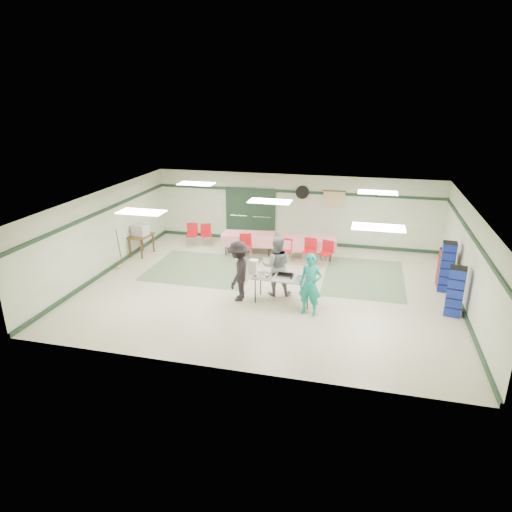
% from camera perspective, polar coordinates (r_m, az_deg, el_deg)
% --- Properties ---
extents(floor, '(11.00, 11.00, 0.00)m').
position_cam_1_polar(floor, '(13.98, 1.64, -3.92)').
color(floor, beige).
rests_on(floor, ground).
extents(ceiling, '(11.00, 11.00, 0.00)m').
position_cam_1_polar(ceiling, '(13.12, 1.75, 6.93)').
color(ceiling, white).
rests_on(ceiling, wall_back).
extents(wall_back, '(11.00, 0.00, 11.00)m').
position_cam_1_polar(wall_back, '(17.74, 4.80, 5.82)').
color(wall_back, beige).
rests_on(wall_back, floor).
extents(wall_front, '(11.00, 0.00, 11.00)m').
position_cam_1_polar(wall_front, '(9.47, -4.15, -7.10)').
color(wall_front, beige).
rests_on(wall_front, floor).
extents(wall_left, '(0.00, 9.00, 9.00)m').
position_cam_1_polar(wall_left, '(15.55, -18.56, 2.81)').
color(wall_left, beige).
rests_on(wall_left, floor).
extents(wall_right, '(0.00, 9.00, 9.00)m').
position_cam_1_polar(wall_right, '(13.52, 25.11, -0.56)').
color(wall_right, beige).
rests_on(wall_right, floor).
extents(trim_back, '(11.00, 0.06, 0.10)m').
position_cam_1_polar(trim_back, '(17.56, 4.85, 8.01)').
color(trim_back, '#1C3322').
rests_on(trim_back, wall_back).
extents(baseboard_back, '(11.00, 0.06, 0.12)m').
position_cam_1_polar(baseboard_back, '(18.07, 4.67, 1.83)').
color(baseboard_back, '#1C3322').
rests_on(baseboard_back, floor).
extents(trim_left, '(0.06, 9.00, 0.10)m').
position_cam_1_polar(trim_left, '(15.35, -18.74, 5.30)').
color(trim_left, '#1C3322').
rests_on(trim_left, wall_back).
extents(baseboard_left, '(0.06, 9.00, 0.12)m').
position_cam_1_polar(baseboard_left, '(15.93, -17.96, -1.63)').
color(baseboard_left, '#1C3322').
rests_on(baseboard_left, floor).
extents(trim_right, '(0.06, 9.00, 0.10)m').
position_cam_1_polar(trim_right, '(13.31, 25.42, 2.27)').
color(trim_right, '#1C3322').
rests_on(trim_right, wall_back).
extents(baseboard_right, '(0.06, 9.00, 0.12)m').
position_cam_1_polar(baseboard_right, '(13.98, 24.23, -5.52)').
color(baseboard_right, '#1C3322').
rests_on(baseboard_right, floor).
extents(green_patch_a, '(3.50, 3.00, 0.01)m').
position_cam_1_polar(green_patch_a, '(15.52, -6.62, -1.55)').
color(green_patch_a, '#66815E').
rests_on(green_patch_a, floor).
extents(green_patch_b, '(2.50, 3.50, 0.01)m').
position_cam_1_polar(green_patch_b, '(15.10, 13.32, -2.60)').
color(green_patch_b, '#66815E').
rests_on(green_patch_b, floor).
extents(double_door_left, '(0.90, 0.06, 2.10)m').
position_cam_1_polar(double_door_left, '(18.22, -2.13, 5.28)').
color(double_door_left, gray).
rests_on(double_door_left, floor).
extents(double_door_right, '(0.90, 0.06, 2.10)m').
position_cam_1_polar(double_door_right, '(17.99, 0.79, 5.10)').
color(double_door_right, gray).
rests_on(double_door_right, floor).
extents(door_frame, '(2.00, 0.03, 2.15)m').
position_cam_1_polar(door_frame, '(18.08, -0.71, 5.17)').
color(door_frame, '#1C3322').
rests_on(door_frame, floor).
extents(wall_fan, '(0.50, 0.10, 0.50)m').
position_cam_1_polar(wall_fan, '(17.49, 5.81, 7.93)').
color(wall_fan, black).
rests_on(wall_fan, wall_back).
extents(scroll_banner, '(0.80, 0.02, 0.60)m').
position_cam_1_polar(scroll_banner, '(17.41, 9.72, 7.02)').
color(scroll_banner, '#D3B783').
rests_on(scroll_banner, wall_back).
extents(serving_table, '(1.75, 0.77, 0.76)m').
position_cam_1_polar(serving_table, '(12.78, 3.46, -2.83)').
color(serving_table, '#A7A7A3').
rests_on(serving_table, floor).
extents(sheet_tray_right, '(0.54, 0.42, 0.02)m').
position_cam_1_polar(sheet_tray_right, '(12.61, 6.18, -2.94)').
color(sheet_tray_right, silver).
rests_on(sheet_tray_right, serving_table).
extents(sheet_tray_mid, '(0.56, 0.44, 0.02)m').
position_cam_1_polar(sheet_tray_mid, '(12.86, 3.25, -2.39)').
color(sheet_tray_mid, silver).
rests_on(sheet_tray_mid, serving_table).
extents(sheet_tray_left, '(0.58, 0.45, 0.02)m').
position_cam_1_polar(sheet_tray_left, '(12.79, 0.93, -2.48)').
color(sheet_tray_left, silver).
rests_on(sheet_tray_left, serving_table).
extents(baking_pan, '(0.44, 0.29, 0.08)m').
position_cam_1_polar(baking_pan, '(12.76, 3.68, -2.44)').
color(baking_pan, black).
rests_on(baking_pan, serving_table).
extents(foam_box_stack, '(0.23, 0.21, 0.41)m').
position_cam_1_polar(foam_box_stack, '(12.90, -0.32, -1.36)').
color(foam_box_stack, white).
rests_on(foam_box_stack, serving_table).
extents(volunteer_teal, '(0.68, 0.50, 1.70)m').
position_cam_1_polar(volunteer_teal, '(12.10, 6.81, -3.58)').
color(volunteer_teal, '#159382').
rests_on(volunteer_teal, floor).
extents(volunteer_grey, '(0.99, 0.85, 1.78)m').
position_cam_1_polar(volunteer_grey, '(13.19, 2.58, -1.24)').
color(volunteer_grey, gray).
rests_on(volunteer_grey, floor).
extents(volunteer_dark, '(0.68, 1.14, 1.74)m').
position_cam_1_polar(volunteer_dark, '(12.86, -2.20, -1.90)').
color(volunteer_dark, black).
rests_on(volunteer_dark, floor).
extents(dining_table_a, '(2.03, 1.16, 0.77)m').
position_cam_1_polar(dining_table_a, '(16.32, 6.55, 1.65)').
color(dining_table_a, red).
rests_on(dining_table_a, floor).
extents(dining_table_b, '(1.98, 1.06, 0.77)m').
position_cam_1_polar(dining_table_b, '(16.72, -0.95, 2.22)').
color(dining_table_b, red).
rests_on(dining_table_b, floor).
extents(chair_a, '(0.45, 0.45, 0.91)m').
position_cam_1_polar(chair_a, '(15.78, 6.74, 0.94)').
color(chair_a, red).
rests_on(chair_a, floor).
extents(chair_b, '(0.43, 0.43, 0.83)m').
position_cam_1_polar(chair_b, '(15.90, 3.82, 0.99)').
color(chair_b, red).
rests_on(chair_b, floor).
extents(chair_c, '(0.52, 0.52, 0.87)m').
position_cam_1_polar(chair_c, '(15.72, 8.83, 0.69)').
color(chair_c, red).
rests_on(chair_c, floor).
extents(chair_d, '(0.53, 0.53, 0.90)m').
position_cam_1_polar(chair_d, '(16.19, -1.29, 1.55)').
color(chair_d, red).
rests_on(chair_d, floor).
extents(chair_loose_a, '(0.54, 0.54, 0.86)m').
position_cam_1_polar(chair_loose_a, '(17.69, -6.25, 2.94)').
color(chair_loose_a, red).
rests_on(chair_loose_a, floor).
extents(chair_loose_b, '(0.48, 0.48, 0.89)m').
position_cam_1_polar(chair_loose_b, '(17.69, -8.00, 2.95)').
color(chair_loose_b, red).
rests_on(chair_loose_b, floor).
extents(crate_stack_blue_a, '(0.42, 0.42, 1.52)m').
position_cam_1_polar(crate_stack_blue_a, '(14.60, 22.75, -1.25)').
color(crate_stack_blue_a, '#1B25A2').
rests_on(crate_stack_blue_a, floor).
extents(crate_stack_red, '(0.38, 0.38, 1.19)m').
position_cam_1_polar(crate_stack_red, '(14.97, 22.50, -1.40)').
color(crate_stack_red, maroon).
rests_on(crate_stack_red, floor).
extents(crate_stack_blue_b, '(0.49, 0.49, 1.35)m').
position_cam_1_polar(crate_stack_blue_b, '(13.14, 23.64, -4.08)').
color(crate_stack_blue_b, '#1B25A2').
rests_on(crate_stack_blue_b, floor).
extents(printer_table, '(0.71, 1.00, 0.74)m').
position_cam_1_polar(printer_table, '(17.06, -14.17, 2.23)').
color(printer_table, brown).
rests_on(printer_table, floor).
extents(office_printer, '(0.56, 0.51, 0.40)m').
position_cam_1_polar(office_printer, '(16.96, -14.27, 3.18)').
color(office_printer, '#AFAEAA').
rests_on(office_printer, printer_table).
extents(broom, '(0.08, 0.22, 1.34)m').
position_cam_1_polar(broom, '(15.93, -16.72, 0.94)').
color(broom, brown).
rests_on(broom, floor).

